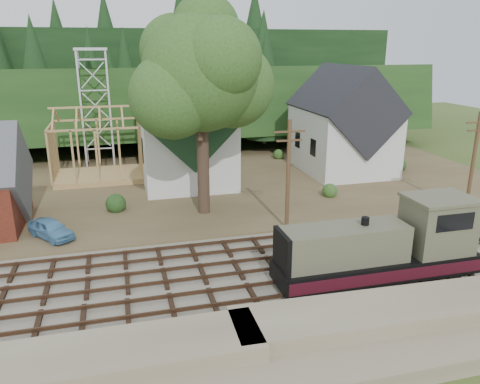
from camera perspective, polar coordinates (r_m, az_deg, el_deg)
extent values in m
plane|color=#384C1E|center=(27.20, -4.58, -10.38)|extent=(140.00, 140.00, 0.00)
cube|color=#7F7259|center=(20.23, 0.14, -21.36)|extent=(64.00, 5.00, 1.60)
cube|color=#726B5B|center=(27.17, -4.59, -10.23)|extent=(64.00, 11.00, 0.16)
cube|color=brown|center=(43.75, -8.89, 0.62)|extent=(64.00, 26.00, 0.30)
cube|color=#1E3F19|center=(67.05, -11.19, 6.26)|extent=(70.00, 28.96, 12.74)
cube|color=black|center=(82.79, -12.01, 8.30)|extent=(80.00, 20.00, 12.00)
cube|color=silver|center=(45.08, -6.84, 5.61)|extent=(8.00, 12.00, 6.40)
cube|color=#17341D|center=(44.54, -6.99, 9.64)|extent=(8.40, 12.96, 8.40)
cube|color=silver|center=(38.41, -5.80, 11.45)|extent=(2.40, 2.40, 4.00)
cone|color=#17341D|center=(38.20, -5.96, 16.37)|extent=(5.37, 5.37, 2.60)
cube|color=silver|center=(48.96, 12.31, 6.28)|extent=(8.00, 10.00, 6.40)
cube|color=black|center=(48.46, 12.56, 9.99)|extent=(8.40, 10.80, 8.40)
cube|color=tan|center=(47.33, -16.69, 1.88)|extent=(8.00, 6.00, 0.50)
cube|color=tan|center=(46.08, -17.42, 9.87)|extent=(8.00, 0.18, 0.18)
cube|color=silver|center=(50.82, -18.76, 9.36)|extent=(0.18, 0.18, 12.00)
cube|color=silver|center=(50.72, -15.57, 9.63)|extent=(0.18, 0.18, 12.00)
cube|color=silver|center=(53.60, -18.60, 9.76)|extent=(0.18, 0.18, 12.00)
cube|color=silver|center=(53.50, -15.57, 10.01)|extent=(0.18, 0.18, 12.00)
cube|color=silver|center=(51.75, -17.74, 16.28)|extent=(3.20, 3.20, 0.25)
cylinder|color=#38281E|center=(35.27, -4.52, 3.68)|extent=(0.90, 0.90, 8.00)
sphere|color=#2B4D1D|center=(34.31, -4.79, 14.28)|extent=(8.40, 8.40, 8.40)
sphere|color=#2B4D1D|center=(35.87, -1.01, 12.87)|extent=(6.40, 6.40, 6.40)
sphere|color=#2B4D1D|center=(33.31, -8.27, 11.48)|extent=(6.00, 6.00, 6.00)
cylinder|color=#4C331E|center=(32.16, 5.87, 1.72)|extent=(0.28, 0.28, 8.00)
cube|color=#4C331E|center=(31.45, 6.06, 7.34)|extent=(2.20, 0.12, 0.12)
cube|color=#4C331E|center=(31.56, 6.02, 6.27)|extent=(1.80, 0.12, 0.12)
cylinder|color=#4C331E|center=(39.90, 26.51, 3.06)|extent=(0.28, 0.28, 8.00)
cube|color=#4C331E|center=(39.33, 27.14, 7.57)|extent=(2.20, 0.12, 0.12)
cube|color=#4C331E|center=(39.42, 27.02, 6.71)|extent=(1.80, 0.12, 0.12)
cube|color=black|center=(27.57, 16.20, -9.91)|extent=(11.39, 2.37, 0.33)
cube|color=black|center=(27.26, 16.32, -8.59)|extent=(11.39, 2.75, 1.04)
cube|color=brown|center=(25.66, 12.58, -6.23)|extent=(6.83, 2.18, 1.99)
cube|color=brown|center=(28.44, 22.94, -3.72)|extent=(3.42, 2.66, 3.04)
cube|color=brown|center=(27.95, 23.31, -0.73)|extent=(3.61, 2.85, 0.19)
cube|color=black|center=(27.25, 24.79, -3.38)|extent=(2.28, 0.06, 0.95)
cube|color=#3E0D18|center=(26.21, 17.89, -9.83)|extent=(11.39, 0.04, 0.66)
cube|color=#3E0D18|center=(28.33, 14.89, -7.44)|extent=(11.39, 0.04, 0.66)
cylinder|color=black|center=(25.78, 15.00, -3.68)|extent=(0.42, 0.42, 0.66)
imported|color=#5D9AC7|center=(33.82, -22.07, -4.16)|extent=(3.54, 3.97, 1.30)
imported|color=red|center=(49.57, 16.64, 3.03)|extent=(4.96, 4.06, 1.26)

